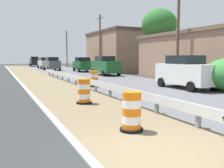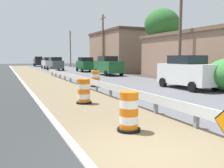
% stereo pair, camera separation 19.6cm
% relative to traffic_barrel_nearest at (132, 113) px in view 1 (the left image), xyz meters
% --- Properties ---
extents(ground_plane, '(160.00, 160.00, 0.00)m').
position_rel_traffic_barrel_nearest_xyz_m(ground_plane, '(-0.45, -1.81, -0.51)').
color(ground_plane, '#2B2D2D').
extents(median_dirt_strip, '(3.75, 120.00, 0.01)m').
position_rel_traffic_barrel_nearest_xyz_m(median_dirt_strip, '(0.22, -1.81, -0.50)').
color(median_dirt_strip, '#706047').
rests_on(median_dirt_strip, ground).
extents(guardrail_median, '(0.18, 47.64, 0.71)m').
position_rel_traffic_barrel_nearest_xyz_m(guardrail_median, '(1.86, -0.57, 0.01)').
color(guardrail_median, silver).
rests_on(guardrail_median, ground).
extents(traffic_barrel_nearest, '(0.66, 0.66, 1.12)m').
position_rel_traffic_barrel_nearest_xyz_m(traffic_barrel_nearest, '(0.00, 0.00, 0.00)').
color(traffic_barrel_nearest, orange).
rests_on(traffic_barrel_nearest, ground).
extents(traffic_barrel_close, '(0.69, 0.69, 1.11)m').
position_rel_traffic_barrel_nearest_xyz_m(traffic_barrel_close, '(0.10, 4.46, -0.00)').
color(traffic_barrel_close, orange).
rests_on(traffic_barrel_close, ground).
extents(traffic_barrel_mid, '(0.74, 0.74, 1.12)m').
position_rel_traffic_barrel_nearest_xyz_m(traffic_barrel_mid, '(2.75, 10.14, 0.00)').
color(traffic_barrel_mid, orange).
rests_on(traffic_barrel_mid, ground).
extents(car_lead_near_lane, '(2.18, 4.35, 2.10)m').
position_rel_traffic_barrel_nearest_xyz_m(car_lead_near_lane, '(4.43, 33.26, 0.54)').
color(car_lead_near_lane, '#4C5156').
rests_on(car_lead_near_lane, ground).
extents(car_trailing_near_lane, '(2.13, 4.64, 2.20)m').
position_rel_traffic_barrel_nearest_xyz_m(car_trailing_near_lane, '(7.96, 20.05, 0.59)').
color(car_trailing_near_lane, '#195128').
rests_on(car_trailing_near_lane, ground).
extents(car_lead_far_lane, '(2.09, 4.78, 2.24)m').
position_rel_traffic_barrel_nearest_xyz_m(car_lead_far_lane, '(4.28, 52.24, 0.61)').
color(car_lead_far_lane, black).
rests_on(car_lead_far_lane, ground).
extents(car_mid_far_lane, '(2.10, 4.39, 2.19)m').
position_rel_traffic_barrel_nearest_xyz_m(car_mid_far_lane, '(7.95, 6.67, 0.59)').
color(car_mid_far_lane, silver).
rests_on(car_mid_far_lane, ground).
extents(car_trailing_far_lane, '(2.07, 4.23, 2.07)m').
position_rel_traffic_barrel_nearest_xyz_m(car_trailing_far_lane, '(4.40, 39.48, 0.53)').
color(car_trailing_far_lane, silver).
rests_on(car_trailing_far_lane, ground).
extents(car_distant_a, '(2.27, 4.20, 2.07)m').
position_rel_traffic_barrel_nearest_xyz_m(car_distant_a, '(7.77, 27.72, 0.53)').
color(car_distant_a, '#195128').
rests_on(car_distant_a, ground).
extents(roadside_shop_near, '(7.73, 12.22, 4.34)m').
position_rel_traffic_barrel_nearest_xyz_m(roadside_shop_near, '(14.39, 11.27, 1.67)').
color(roadside_shop_near, '#93705B').
rests_on(roadside_shop_near, ground).
extents(roadside_shop_far, '(6.85, 11.79, 5.91)m').
position_rel_traffic_barrel_nearest_xyz_m(roadside_shop_far, '(13.44, 27.34, 2.46)').
color(roadside_shop_far, '#93705B').
rests_on(roadside_shop_far, ground).
extents(utility_pole_near, '(0.24, 1.80, 8.68)m').
position_rel_traffic_barrel_nearest_xyz_m(utility_pole_near, '(9.95, 9.98, 3.99)').
color(utility_pole_near, brown).
rests_on(utility_pole_near, ground).
extents(utility_pole_mid, '(0.24, 1.80, 8.02)m').
position_rel_traffic_barrel_nearest_xyz_m(utility_pole_mid, '(9.95, 26.53, 3.66)').
color(utility_pole_mid, brown).
rests_on(utility_pole_mid, ground).
extents(utility_pole_far, '(0.24, 1.80, 7.61)m').
position_rel_traffic_barrel_nearest_xyz_m(utility_pole_far, '(10.12, 45.47, 3.45)').
color(utility_pole_far, brown).
rests_on(utility_pole_far, ground).
extents(tree_roadside, '(3.76, 3.76, 7.29)m').
position_rel_traffic_barrel_nearest_xyz_m(tree_roadside, '(12.67, 16.29, 5.05)').
color(tree_roadside, '#4C3D2D').
rests_on(tree_roadside, ground).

